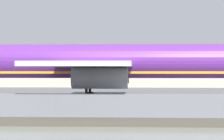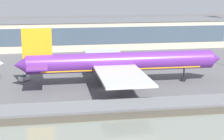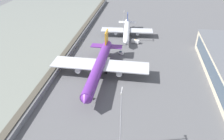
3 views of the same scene
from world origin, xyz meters
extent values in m
plane|color=#565659|center=(0.00, 0.00, 0.00)|extent=(500.00, 500.00, 0.00)
cube|color=#474238|center=(0.00, -20.50, 0.25)|extent=(320.00, 3.00, 0.50)
cube|color=slate|center=(0.00, -16.00, 1.28)|extent=(280.00, 0.08, 2.56)
cylinder|color=slate|center=(0.00, -16.00, 1.28)|extent=(0.10, 0.10, 2.56)
cylinder|color=#602889|center=(4.60, 5.41, 6.22)|extent=(50.55, 5.22, 5.08)
cone|color=#602889|center=(31.27, 5.48, 6.22)|extent=(3.32, 4.84, 4.83)
cone|color=#602889|center=(-22.06, 5.33, 6.22)|extent=(3.32, 4.58, 4.57)
cube|color=#232D3D|center=(27.85, 5.47, 6.86)|extent=(2.81, 4.33, 1.52)
cube|color=orange|center=(4.60, 5.41, 4.83)|extent=(42.97, 4.19, 0.91)
cube|color=#B7BABF|center=(2.04, 17.53, 5.59)|extent=(11.19, 24.29, 0.51)
cube|color=#B7BABF|center=(2.11, -6.73, 5.59)|extent=(11.19, 24.29, 0.51)
cylinder|color=#B7BABF|center=(3.56, 15.59, 3.94)|extent=(7.08, 2.81, 2.79)
cylinder|color=#B7BABF|center=(3.62, -4.78, 3.94)|extent=(7.08, 2.81, 2.79)
cube|color=orange|center=(-17.63, 5.34, 11.30)|extent=(7.58, 0.63, 8.64)
cube|color=#602889|center=(-17.65, 9.79, 6.60)|extent=(5.08, 8.91, 0.41)
cube|color=#602889|center=(-17.62, 0.90, 6.60)|extent=(5.08, 8.91, 0.41)
cylinder|color=black|center=(22.29, 5.46, 2.20)|extent=(0.36, 0.36, 2.97)
cylinder|color=black|center=(22.29, 5.46, 0.71)|extent=(1.42, 0.56, 1.42)
cylinder|color=black|center=(1.06, 8.06, 2.20)|extent=(0.41, 0.41, 2.97)
cylinder|color=black|center=(1.06, 8.06, 0.71)|extent=(1.64, 1.15, 1.64)
cylinder|color=black|center=(1.07, 2.73, 2.20)|extent=(0.41, 0.41, 2.97)
cylinder|color=black|center=(1.07, 2.73, 0.71)|extent=(1.64, 1.15, 1.64)
cube|color=white|center=(-21.76, 13.33, 0.75)|extent=(3.33, 3.45, 1.11)
cube|color=#283847|center=(-22.03, 13.03, 1.55)|extent=(1.70, 1.69, 0.50)
cylinder|color=black|center=(-21.92, 12.13, 0.35)|extent=(0.63, 0.67, 0.70)
cylinder|color=black|center=(-22.93, 13.04, 0.35)|extent=(0.63, 0.67, 0.70)
cylinder|color=black|center=(-20.59, 13.61, 0.35)|extent=(0.63, 0.67, 0.70)
cylinder|color=black|center=(-21.61, 14.52, 0.35)|extent=(0.63, 0.67, 0.70)
cube|color=#BCB299|center=(12.71, 68.69, 5.75)|extent=(102.44, 20.12, 11.49)
cube|color=#3D4C5B|center=(12.71, 58.54, 6.32)|extent=(94.24, 0.16, 6.90)
cube|color=#5B5E63|center=(12.71, 68.69, 11.74)|extent=(103.04, 20.72, 0.50)
camera|label=1|loc=(7.88, -59.87, 5.07)|focal=70.00mm
camera|label=2|loc=(-14.38, -91.41, 26.12)|focal=60.00mm
camera|label=3|loc=(94.04, 25.49, 60.14)|focal=35.00mm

